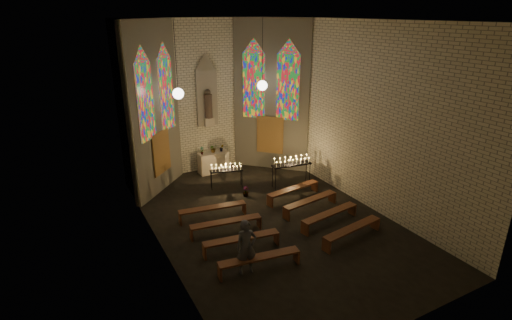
% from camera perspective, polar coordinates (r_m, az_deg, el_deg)
% --- Properties ---
extents(floor, '(12.00, 12.00, 0.00)m').
position_cam_1_polar(floor, '(14.85, 2.13, -8.77)').
color(floor, black).
rests_on(floor, ground).
extents(room, '(8.22, 12.43, 7.00)m').
position_cam_1_polar(room, '(16.32, -3.73, 7.95)').
color(room, beige).
rests_on(room, ground).
extents(altar, '(1.40, 0.60, 1.00)m').
position_cam_1_polar(altar, '(19.09, -6.12, -0.32)').
color(altar, beige).
rests_on(altar, ground).
extents(flower_vase_left, '(0.20, 0.14, 0.38)m').
position_cam_1_polar(flower_vase_left, '(18.65, -7.74, 1.36)').
color(flower_vase_left, '#4C723F').
rests_on(flower_vase_left, altar).
extents(flower_vase_center, '(0.39, 0.35, 0.39)m').
position_cam_1_polar(flower_vase_center, '(18.86, -6.13, 1.66)').
color(flower_vase_center, '#4C723F').
rests_on(flower_vase_center, altar).
extents(flower_vase_right, '(0.23, 0.20, 0.34)m').
position_cam_1_polar(flower_vase_right, '(18.96, -4.92, 1.73)').
color(flower_vase_right, '#4C723F').
rests_on(flower_vase_right, altar).
extents(aisle_flower_pot, '(0.28, 0.28, 0.42)m').
position_cam_1_polar(aisle_flower_pot, '(16.65, -1.47, -4.53)').
color(aisle_flower_pot, '#4C723F').
rests_on(aisle_flower_pot, ground).
extents(votive_stand_left, '(1.45, 0.70, 1.04)m').
position_cam_1_polar(votive_stand_left, '(17.19, -4.28, -1.27)').
color(votive_stand_left, black).
rests_on(votive_stand_left, ground).
extents(votive_stand_right, '(1.80, 0.63, 1.29)m').
position_cam_1_polar(votive_stand_right, '(17.31, 5.12, -0.35)').
color(votive_stand_right, black).
rests_on(votive_stand_right, ground).
extents(pew_left_0, '(2.53, 0.71, 0.48)m').
position_cam_1_polar(pew_left_0, '(14.95, -6.21, -6.96)').
color(pew_left_0, '#592D19').
rests_on(pew_left_0, ground).
extents(pew_right_0, '(2.53, 0.71, 0.48)m').
position_cam_1_polar(pew_right_0, '(16.45, 5.34, -4.25)').
color(pew_right_0, '#592D19').
rests_on(pew_right_0, ground).
extents(pew_left_1, '(2.53, 0.71, 0.48)m').
position_cam_1_polar(pew_left_1, '(13.98, -4.31, -8.99)').
color(pew_left_1, '#592D19').
rests_on(pew_left_1, ground).
extents(pew_right_1, '(2.53, 0.71, 0.48)m').
position_cam_1_polar(pew_right_1, '(15.57, 7.78, -5.87)').
color(pew_right_1, '#592D19').
rests_on(pew_right_1, ground).
extents(pew_left_2, '(2.53, 0.71, 0.48)m').
position_cam_1_polar(pew_left_2, '(13.04, -2.11, -11.31)').
color(pew_left_2, '#592D19').
rests_on(pew_left_2, ground).
extents(pew_right_2, '(2.53, 0.71, 0.48)m').
position_cam_1_polar(pew_right_2, '(14.73, 10.51, -7.66)').
color(pew_right_2, '#592D19').
rests_on(pew_right_2, ground).
extents(pew_left_3, '(2.53, 0.71, 0.48)m').
position_cam_1_polar(pew_left_3, '(12.15, 0.48, -13.96)').
color(pew_left_3, '#592D19').
rests_on(pew_left_3, ground).
extents(pew_right_3, '(2.53, 0.71, 0.48)m').
position_cam_1_polar(pew_right_3, '(13.95, 13.60, -9.64)').
color(pew_right_3, '#592D19').
rests_on(pew_right_3, ground).
extents(visitor, '(0.67, 0.49, 1.70)m').
position_cam_1_polar(visitor, '(11.83, -1.38, -12.34)').
color(visitor, '#494B53').
rests_on(visitor, ground).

